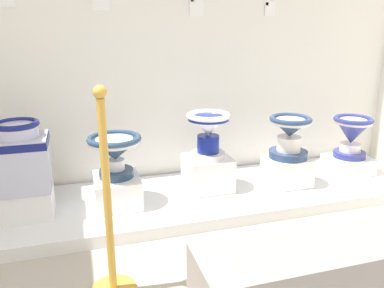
{
  "coord_description": "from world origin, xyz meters",
  "views": [
    {
      "loc": [
        1.05,
        -0.48,
        1.33
      ],
      "look_at": [
        1.84,
        2.16,
        0.49
      ],
      "focal_mm": 35.92,
      "sensor_mm": 36.0,
      "label": 1
    }
  ],
  "objects_px": {
    "antique_toilet_squat_floral": "(352,133)",
    "info_placard_third": "(196,6)",
    "plinth_block_leftmost": "(27,202)",
    "plinth_block_broad_patterned": "(208,173)",
    "antique_toilet_broad_patterned": "(208,128)",
    "antique_toilet_leftmost": "(20,156)",
    "plinth_block_rightmost": "(117,190)",
    "stanchion_post_near_left": "(110,233)",
    "plinth_block_squat_floral": "(348,164)",
    "plinth_block_slender_white": "(287,171)",
    "museum_bench": "(328,279)",
    "info_placard_second": "(101,2)",
    "antique_toilet_rightmost": "(115,149)",
    "info_placard_fourth": "(270,8)",
    "antique_toilet_slender_white": "(290,133)"
  },
  "relations": [
    {
      "from": "antique_toilet_leftmost",
      "to": "plinth_block_rightmost",
      "type": "xyz_separation_m",
      "value": [
        0.61,
        0.01,
        -0.33
      ]
    },
    {
      "from": "plinth_block_rightmost",
      "to": "museum_bench",
      "type": "bearing_deg",
      "value": -58.18
    },
    {
      "from": "antique_toilet_broad_patterned",
      "to": "plinth_block_squat_floral",
      "type": "xyz_separation_m",
      "value": [
        1.31,
        -0.01,
        -0.43
      ]
    },
    {
      "from": "info_placard_fourth",
      "to": "stanchion_post_near_left",
      "type": "xyz_separation_m",
      "value": [
        -1.53,
        -1.37,
        -1.13
      ]
    },
    {
      "from": "antique_toilet_leftmost",
      "to": "plinth_block_leftmost",
      "type": "bearing_deg",
      "value": 0.0
    },
    {
      "from": "plinth_block_leftmost",
      "to": "plinth_block_rightmost",
      "type": "distance_m",
      "value": 0.61
    },
    {
      "from": "info_placard_second",
      "to": "info_placard_third",
      "type": "height_order",
      "value": "info_placard_third"
    },
    {
      "from": "antique_toilet_broad_patterned",
      "to": "plinth_block_leftmost",
      "type": "bearing_deg",
      "value": -176.36
    },
    {
      "from": "antique_toilet_squat_floral",
      "to": "info_placard_third",
      "type": "xyz_separation_m",
      "value": [
        -1.28,
        0.43,
        1.04
      ]
    },
    {
      "from": "plinth_block_rightmost",
      "to": "info_placard_third",
      "type": "bearing_deg",
      "value": 33.19
    },
    {
      "from": "info_placard_second",
      "to": "antique_toilet_leftmost",
      "type": "bearing_deg",
      "value": -140.54
    },
    {
      "from": "plinth_block_broad_patterned",
      "to": "stanchion_post_near_left",
      "type": "xyz_separation_m",
      "value": [
        -0.84,
        -0.95,
        0.13
      ]
    },
    {
      "from": "plinth_block_rightmost",
      "to": "antique_toilet_broad_patterned",
      "type": "height_order",
      "value": "antique_toilet_broad_patterned"
    },
    {
      "from": "info_placard_second",
      "to": "info_placard_fourth",
      "type": "relative_size",
      "value": 1.05
    },
    {
      "from": "plinth_block_slender_white",
      "to": "antique_toilet_slender_white",
      "type": "relative_size",
      "value": 1.0
    },
    {
      "from": "antique_toilet_leftmost",
      "to": "plinth_block_broad_patterned",
      "type": "relative_size",
      "value": 1.31
    },
    {
      "from": "plinth_block_broad_patterned",
      "to": "museum_bench",
      "type": "bearing_deg",
      "value": -85.53
    },
    {
      "from": "plinth_block_rightmost",
      "to": "antique_toilet_squat_floral",
      "type": "distance_m",
      "value": 2.05
    },
    {
      "from": "plinth_block_leftmost",
      "to": "plinth_block_squat_floral",
      "type": "height_order",
      "value": "plinth_block_leftmost"
    },
    {
      "from": "plinth_block_broad_patterned",
      "to": "antique_toilet_broad_patterned",
      "type": "height_order",
      "value": "antique_toilet_broad_patterned"
    },
    {
      "from": "plinth_block_broad_patterned",
      "to": "museum_bench",
      "type": "height_order",
      "value": "museum_bench"
    },
    {
      "from": "plinth_block_rightmost",
      "to": "info_placard_third",
      "type": "height_order",
      "value": "info_placard_third"
    },
    {
      "from": "plinth_block_broad_patterned",
      "to": "antique_toilet_broad_patterned",
      "type": "bearing_deg",
      "value": 0.0
    },
    {
      "from": "info_placard_third",
      "to": "plinth_block_squat_floral",
      "type": "bearing_deg",
      "value": -18.58
    },
    {
      "from": "info_placard_third",
      "to": "stanchion_post_near_left",
      "type": "height_order",
      "value": "info_placard_third"
    },
    {
      "from": "antique_toilet_rightmost",
      "to": "info_placard_second",
      "type": "relative_size",
      "value": 3.08
    },
    {
      "from": "stanchion_post_near_left",
      "to": "plinth_block_squat_floral",
      "type": "bearing_deg",
      "value": 23.5
    },
    {
      "from": "plinth_block_leftmost",
      "to": "antique_toilet_rightmost",
      "type": "distance_m",
      "value": 0.69
    },
    {
      "from": "plinth_block_leftmost",
      "to": "antique_toilet_leftmost",
      "type": "xyz_separation_m",
      "value": [
        0.0,
        0.0,
        0.33
      ]
    },
    {
      "from": "plinth_block_leftmost",
      "to": "info_placard_third",
      "type": "bearing_deg",
      "value": 20.36
    },
    {
      "from": "plinth_block_squat_floral",
      "to": "plinth_block_slender_white",
      "type": "bearing_deg",
      "value": -172.29
    },
    {
      "from": "plinth_block_broad_patterned",
      "to": "info_placard_third",
      "type": "distance_m",
      "value": 1.34
    },
    {
      "from": "plinth_block_rightmost",
      "to": "info_placard_fourth",
      "type": "distance_m",
      "value": 1.97
    },
    {
      "from": "info_placard_third",
      "to": "museum_bench",
      "type": "xyz_separation_m",
      "value": [
        0.08,
        -1.82,
        -1.29
      ]
    },
    {
      "from": "antique_toilet_slender_white",
      "to": "stanchion_post_near_left",
      "type": "bearing_deg",
      "value": -150.36
    },
    {
      "from": "info_placard_fourth",
      "to": "stanchion_post_near_left",
      "type": "relative_size",
      "value": 0.11
    },
    {
      "from": "info_placard_third",
      "to": "antique_toilet_rightmost",
      "type": "bearing_deg",
      "value": -146.81
    },
    {
      "from": "plinth_block_leftmost",
      "to": "info_placard_second",
      "type": "bearing_deg",
      "value": 39.46
    },
    {
      "from": "museum_bench",
      "to": "plinth_block_slender_white",
      "type": "bearing_deg",
      "value": 67.57
    },
    {
      "from": "info_placard_third",
      "to": "info_placard_fourth",
      "type": "distance_m",
      "value": 0.65
    },
    {
      "from": "info_placard_third",
      "to": "museum_bench",
      "type": "relative_size",
      "value": 0.12
    },
    {
      "from": "plinth_block_rightmost",
      "to": "info_placard_fourth",
      "type": "xyz_separation_m",
      "value": [
        1.4,
        0.49,
        1.29
      ]
    },
    {
      "from": "antique_toilet_broad_patterned",
      "to": "antique_toilet_squat_floral",
      "type": "distance_m",
      "value": 1.32
    },
    {
      "from": "antique_toilet_rightmost",
      "to": "antique_toilet_broad_patterned",
      "type": "height_order",
      "value": "antique_toilet_broad_patterned"
    },
    {
      "from": "stanchion_post_near_left",
      "to": "plinth_block_broad_patterned",
      "type": "bearing_deg",
      "value": 48.4
    },
    {
      "from": "plinth_block_broad_patterned",
      "to": "plinth_block_rightmost",
      "type": "bearing_deg",
      "value": -174.41
    },
    {
      "from": "plinth_block_rightmost",
      "to": "plinth_block_broad_patterned",
      "type": "height_order",
      "value": "plinth_block_broad_patterned"
    },
    {
      "from": "plinth_block_slender_white",
      "to": "info_placard_fourth",
      "type": "distance_m",
      "value": 1.38
    },
    {
      "from": "antique_toilet_leftmost",
      "to": "plinth_block_broad_patterned",
      "type": "bearing_deg",
      "value": 3.64
    },
    {
      "from": "plinth_block_rightmost",
      "to": "museum_bench",
      "type": "distance_m",
      "value": 1.57
    }
  ]
}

